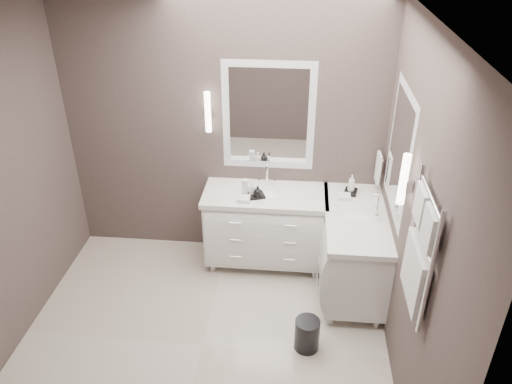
# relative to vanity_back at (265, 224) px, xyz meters

# --- Properties ---
(floor) EXTENTS (3.20, 3.00, 0.01)m
(floor) POSITION_rel_vanity_back_xyz_m (-0.45, -1.23, -0.49)
(floor) COLOR beige
(floor) RESTS_ON ground
(ceiling) EXTENTS (3.20, 3.00, 0.01)m
(ceiling) POSITION_rel_vanity_back_xyz_m (-0.45, -1.23, 2.22)
(ceiling) COLOR white
(ceiling) RESTS_ON wall_back
(wall_back) EXTENTS (3.20, 0.01, 2.70)m
(wall_back) POSITION_rel_vanity_back_xyz_m (-0.45, 0.28, 0.86)
(wall_back) COLOR #473B39
(wall_back) RESTS_ON floor
(wall_front) EXTENTS (3.20, 0.01, 2.70)m
(wall_front) POSITION_rel_vanity_back_xyz_m (-0.45, -2.73, 0.86)
(wall_front) COLOR #473B39
(wall_front) RESTS_ON floor
(wall_right) EXTENTS (0.01, 3.00, 2.70)m
(wall_right) POSITION_rel_vanity_back_xyz_m (1.15, -1.23, 0.86)
(wall_right) COLOR #473B39
(wall_right) RESTS_ON floor
(vanity_back) EXTENTS (1.24, 0.59, 0.97)m
(vanity_back) POSITION_rel_vanity_back_xyz_m (0.00, 0.00, 0.00)
(vanity_back) COLOR white
(vanity_back) RESTS_ON floor
(vanity_right) EXTENTS (0.59, 1.24, 0.97)m
(vanity_right) POSITION_rel_vanity_back_xyz_m (0.88, -0.33, 0.00)
(vanity_right) COLOR white
(vanity_right) RESTS_ON floor
(mirror_back) EXTENTS (0.90, 0.02, 1.10)m
(mirror_back) POSITION_rel_vanity_back_xyz_m (-0.00, 0.26, 1.06)
(mirror_back) COLOR white
(mirror_back) RESTS_ON wall_back
(mirror_right) EXTENTS (0.02, 0.90, 1.10)m
(mirror_right) POSITION_rel_vanity_back_xyz_m (1.14, -0.43, 1.06)
(mirror_right) COLOR white
(mirror_right) RESTS_ON wall_right
(sconce_back) EXTENTS (0.06, 0.06, 0.40)m
(sconce_back) POSITION_rel_vanity_back_xyz_m (-0.58, 0.20, 1.11)
(sconce_back) COLOR white
(sconce_back) RESTS_ON wall_back
(sconce_right) EXTENTS (0.06, 0.06, 0.40)m
(sconce_right) POSITION_rel_vanity_back_xyz_m (1.08, -1.01, 1.11)
(sconce_right) COLOR white
(sconce_right) RESTS_ON wall_right
(towel_bar_corner) EXTENTS (0.03, 0.22, 0.30)m
(towel_bar_corner) POSITION_rel_vanity_back_xyz_m (1.09, 0.13, 0.63)
(towel_bar_corner) COLOR white
(towel_bar_corner) RESTS_ON wall_right
(towel_ladder) EXTENTS (0.06, 0.58, 0.90)m
(towel_ladder) POSITION_rel_vanity_back_xyz_m (1.10, -1.63, 0.91)
(towel_ladder) COLOR white
(towel_ladder) RESTS_ON wall_right
(waste_bin) EXTENTS (0.28, 0.28, 0.30)m
(waste_bin) POSITION_rel_vanity_back_xyz_m (0.45, -1.16, -0.34)
(waste_bin) COLOR black
(waste_bin) RESTS_ON floor
(amenity_tray_back) EXTENTS (0.21, 0.19, 0.03)m
(amenity_tray_back) POSITION_rel_vanity_back_xyz_m (-0.10, -0.08, 0.38)
(amenity_tray_back) COLOR black
(amenity_tray_back) RESTS_ON vanity_back
(amenity_tray_right) EXTENTS (0.15, 0.18, 0.02)m
(amenity_tray_right) POSITION_rel_vanity_back_xyz_m (0.84, 0.08, 0.38)
(amenity_tray_right) COLOR black
(amenity_tray_right) RESTS_ON vanity_right
(water_bottle) EXTENTS (0.06, 0.06, 0.18)m
(water_bottle) POSITION_rel_vanity_back_xyz_m (-0.19, -0.07, 0.45)
(water_bottle) COLOR silver
(water_bottle) RESTS_ON vanity_back
(soap_bottle_a) EXTENTS (0.07, 0.07, 0.13)m
(soap_bottle_a) POSITION_rel_vanity_back_xyz_m (-0.13, -0.06, 0.46)
(soap_bottle_a) COLOR white
(soap_bottle_a) RESTS_ON amenity_tray_back
(soap_bottle_b) EXTENTS (0.11, 0.11, 0.11)m
(soap_bottle_b) POSITION_rel_vanity_back_xyz_m (-0.07, -0.11, 0.45)
(soap_bottle_b) COLOR black
(soap_bottle_b) RESTS_ON amenity_tray_back
(soap_bottle_c) EXTENTS (0.07, 0.07, 0.17)m
(soap_bottle_c) POSITION_rel_vanity_back_xyz_m (0.84, 0.08, 0.48)
(soap_bottle_c) COLOR white
(soap_bottle_c) RESTS_ON amenity_tray_right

